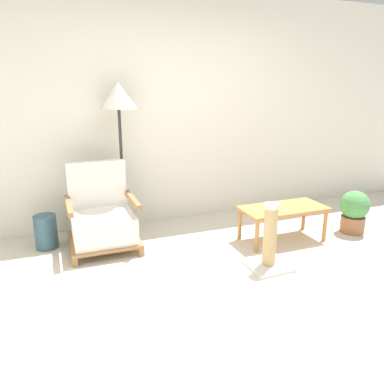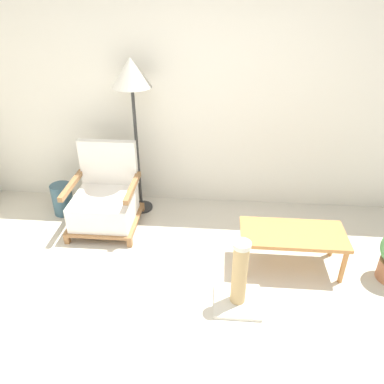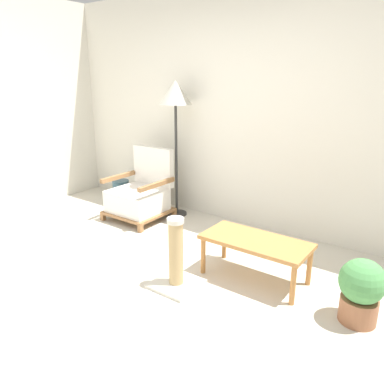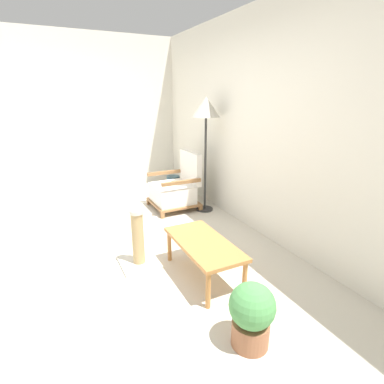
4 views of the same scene
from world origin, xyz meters
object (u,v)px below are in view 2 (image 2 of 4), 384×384
at_px(floor_lamp, 132,81).
at_px(scratching_post, 239,282).
at_px(armchair, 105,201).
at_px(vase, 63,199).
at_px(coffee_table, 293,237).

height_order(floor_lamp, scratching_post, floor_lamp).
bearing_deg(floor_lamp, armchair, -129.44).
relative_size(vase, scratching_post, 0.57).
bearing_deg(vase, floor_lamp, 10.97).
bearing_deg(scratching_post, coffee_table, 46.20).
xyz_separation_m(coffee_table, vase, (-2.40, 0.70, -0.15)).
height_order(armchair, scratching_post, armchair).
relative_size(floor_lamp, coffee_table, 1.81).
bearing_deg(floor_lamp, coffee_table, -29.01).
xyz_separation_m(armchair, coffee_table, (1.85, -0.50, 0.03)).
bearing_deg(vase, armchair, -19.17).
xyz_separation_m(armchair, scratching_post, (1.37, -1.00, -0.07)).
distance_m(coffee_table, scratching_post, 0.70).
bearing_deg(armchair, vase, 160.83).
height_order(vase, scratching_post, scratching_post).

